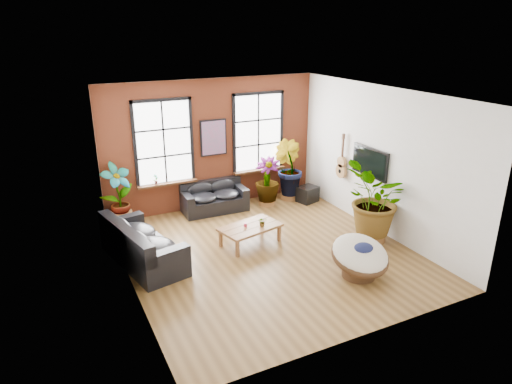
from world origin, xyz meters
TOP-DOWN VIEW (x-y plane):
  - room at (0.00, 0.15)m, footprint 6.04×6.54m
  - sofa_back at (-0.17, 2.88)m, footprint 1.77×0.90m
  - sofa_left at (-2.63, 0.79)m, footprint 1.45×2.49m
  - coffee_table at (-0.16, 0.58)m, footprint 1.53×1.09m
  - papasan_chair at (1.18, -1.70)m, footprint 1.17×1.19m
  - poster at (0.00, 3.18)m, footprint 0.74×0.06m
  - tv_wall_unit at (2.93, 0.60)m, footprint 0.13×1.86m
  - media_box at (2.48, 2.28)m, footprint 0.65×0.58m
  - pot_back_left at (-2.65, 2.87)m, footprint 0.71×0.71m
  - pot_back_right at (2.11, 2.72)m, footprint 0.51×0.51m
  - pot_right_wall at (2.50, -0.55)m, footprint 0.64×0.64m
  - pot_mid at (1.32, 2.61)m, footprint 0.47×0.47m
  - floor_plant_back_left at (-2.66, 2.86)m, footprint 0.96×0.83m
  - floor_plant_back_right at (2.08, 2.75)m, footprint 0.94×1.04m
  - floor_plant_right_wall at (2.47, -0.58)m, footprint 2.08×2.06m
  - floor_plant_mid at (1.32, 2.58)m, footprint 0.97×0.97m
  - table_plant at (0.09, 0.45)m, footprint 0.24×0.22m
  - sill_plant_left at (-1.65, 3.13)m, footprint 0.17×0.17m
  - sill_plant_right at (1.70, 3.13)m, footprint 0.19×0.19m

SIDE VIEW (x-z plane):
  - pot_mid at x=1.32m, z-range 0.00..0.33m
  - pot_back_right at x=2.11m, z-range 0.00..0.35m
  - pot_back_left at x=-2.65m, z-range 0.00..0.40m
  - pot_right_wall at x=2.50m, z-range 0.00..0.42m
  - media_box at x=2.48m, z-range 0.00..0.45m
  - sofa_back at x=-0.17m, z-range -0.04..0.76m
  - coffee_table at x=-0.16m, z-range 0.13..0.66m
  - sofa_left at x=-2.63m, z-range -0.04..0.88m
  - papasan_chair at x=1.18m, z-range 0.01..0.89m
  - table_plant at x=0.09m, z-range 0.45..0.67m
  - floor_plant_mid at x=1.32m, z-range 0.14..1.37m
  - floor_plant_back_left at x=-2.66m, z-range 0.15..1.67m
  - floor_plant_back_right at x=2.08m, z-range 0.15..1.72m
  - floor_plant_right_wall at x=2.47m, z-range 0.16..1.90m
  - sill_plant_left at x=-1.65m, z-range 0.90..1.17m
  - sill_plant_right at x=1.70m, z-range 0.90..1.17m
  - tv_wall_unit at x=2.93m, z-range 0.94..2.14m
  - room at x=0.00m, z-range -0.02..3.52m
  - poster at x=0.00m, z-range 1.46..2.44m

